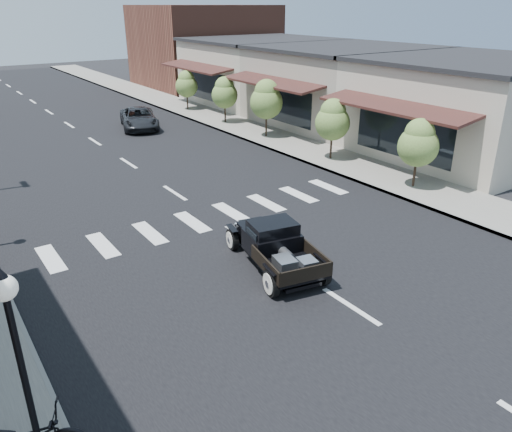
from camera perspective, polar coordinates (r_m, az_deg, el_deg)
ground at (r=14.99m, az=2.66°, el=-5.13°), size 120.00×120.00×0.00m
road at (r=27.62m, az=-16.65°, el=7.29°), size 14.00×80.00×0.02m
road_markings at (r=23.10m, az=-12.55°, el=4.67°), size 12.00×60.00×0.06m
sidewalk_right at (r=31.17m, az=-1.61°, el=10.09°), size 3.00×80.00×0.15m
storefront_near at (r=27.66m, az=23.33°, el=11.19°), size 10.00×9.00×4.50m
storefront_mid at (r=33.26m, az=10.05°, el=14.40°), size 10.00×9.00×4.50m
storefront_far at (r=40.11m, az=0.74°, el=16.17°), size 10.00×9.00×4.50m
far_building_right at (r=48.69m, az=-5.96°, el=18.75°), size 11.00×10.00×7.00m
lamp_post_a at (r=8.18m, az=-24.78°, el=-17.24°), size 0.36×0.36×3.83m
small_tree_a at (r=21.21m, az=17.92°, el=6.71°), size 1.62×1.62×2.70m
small_tree_b at (r=24.44m, az=8.68°, el=9.70°), size 1.66×1.66×2.76m
small_tree_c at (r=28.46m, az=1.19°, el=12.12°), size 1.82×1.82×3.04m
small_tree_d at (r=32.14m, az=-3.59°, el=13.05°), size 1.63×1.63×2.71m
small_tree_e at (r=36.59m, az=-7.91°, el=14.00°), size 1.54×1.54×2.57m
hotrod_pickup at (r=14.34m, az=2.20°, el=-3.38°), size 2.61×4.29×1.39m
second_car at (r=31.87m, az=-13.23°, el=10.78°), size 3.20×4.80×1.22m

